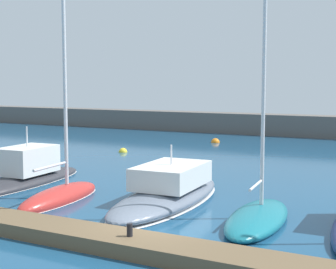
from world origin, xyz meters
name	(u,v)px	position (x,y,z in m)	size (l,w,h in m)	color
ground_plane	(152,237)	(0.00, 0.00, 0.00)	(120.00, 120.00, 0.00)	navy
dock_pier	(127,243)	(0.00, -1.74, 0.26)	(29.24, 1.78, 0.52)	brown
motorboat_charcoal_nearest	(24,175)	(-11.23, 5.14, 0.49)	(3.20, 10.15, 3.54)	#2D2D33
sailboat_red_second	(60,194)	(-6.79, 2.92, 0.32)	(2.40, 6.34, 12.55)	#B72D28
motorboat_slate_third	(169,192)	(-2.05, 5.11, 0.52)	(3.79, 10.32, 2.93)	slate
sailboat_teal_fourth	(258,214)	(2.79, 3.70, 0.36)	(2.86, 6.65, 13.98)	#19707F
mooring_buoy_yellow	(123,152)	(-13.54, 18.75, 0.00)	(0.69, 0.69, 0.69)	yellow
mooring_buoy_orange	(215,143)	(-9.52, 28.41, 0.00)	(0.82, 0.82, 0.82)	orange
dock_bollard	(130,230)	(0.12, -1.74, 0.74)	(0.20, 0.20, 0.44)	black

